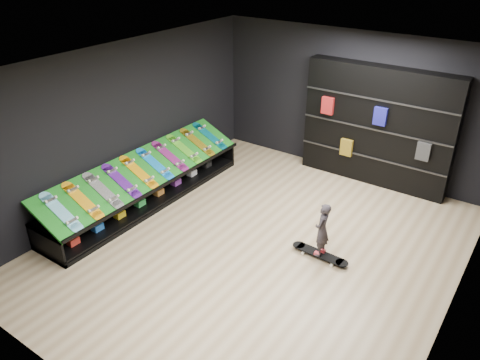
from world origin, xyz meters
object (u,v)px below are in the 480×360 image
Objects in this scene: display_rack at (147,190)px; child at (321,239)px; back_shelving at (377,127)px; floor_skateboard at (320,255)px.

child reaches higher than display_rack.
child is (0.34, -3.04, -0.85)m from back_shelving.
child is at bearing 4.58° from display_rack.
display_rack reaches higher than floor_skateboard.
display_rack is 4.59× the size of floor_skateboard.
back_shelving is 3.27m from floor_skateboard.
display_rack is at bearing -90.71° from child.
back_shelving is 3.08× the size of floor_skateboard.
display_rack is 3.57m from child.
back_shelving reaches higher than floor_skateboard.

